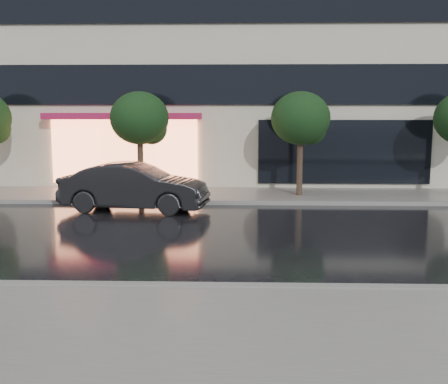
{
  "coord_description": "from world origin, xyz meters",
  "views": [
    {
      "loc": [
        0.82,
        -11.0,
        3.36
      ],
      "look_at": [
        0.41,
        2.11,
        1.4
      ],
      "focal_mm": 45.0,
      "sensor_mm": 36.0,
      "label": 1
    }
  ],
  "objects": [
    {
      "name": "ground",
      "position": [
        0.0,
        0.0,
        0.0
      ],
      "size": [
        120.0,
        120.0,
        0.0
      ],
      "primitive_type": "plane",
      "color": "black",
      "rests_on": "ground"
    },
    {
      "name": "sidewalk_near",
      "position": [
        0.0,
        -3.25,
        0.06
      ],
      "size": [
        60.0,
        4.5,
        0.12
      ],
      "primitive_type": "cube",
      "color": "slate",
      "rests_on": "ground"
    },
    {
      "name": "sidewalk_far",
      "position": [
        0.0,
        10.25,
        0.06
      ],
      "size": [
        60.0,
        3.5,
        0.12
      ],
      "primitive_type": "cube",
      "color": "slate",
      "rests_on": "ground"
    },
    {
      "name": "curb_near",
      "position": [
        0.0,
        -1.0,
        0.07
      ],
      "size": [
        60.0,
        0.25,
        0.14
      ],
      "primitive_type": "cube",
      "color": "gray",
      "rests_on": "ground"
    },
    {
      "name": "curb_far",
      "position": [
        0.0,
        8.5,
        0.07
      ],
      "size": [
        60.0,
        0.25,
        0.14
      ],
      "primitive_type": "cube",
      "color": "gray",
      "rests_on": "ground"
    },
    {
      "name": "tree_mid_west",
      "position": [
        -2.94,
        10.03,
        2.92
      ],
      "size": [
        2.2,
        2.2,
        3.99
      ],
      "color": "#33261C",
      "rests_on": "ground"
    },
    {
      "name": "tree_mid_east",
      "position": [
        3.06,
        10.03,
        2.92
      ],
      "size": [
        2.2,
        2.2,
        3.99
      ],
      "color": "#33261C",
      "rests_on": "ground"
    },
    {
      "name": "parked_car",
      "position": [
        -2.71,
        7.21,
        0.79
      ],
      "size": [
        4.98,
        2.3,
        1.58
      ],
      "primitive_type": "imported",
      "rotation": [
        0.0,
        0.0,
        1.44
      ],
      "color": "black",
      "rests_on": "ground"
    }
  ]
}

